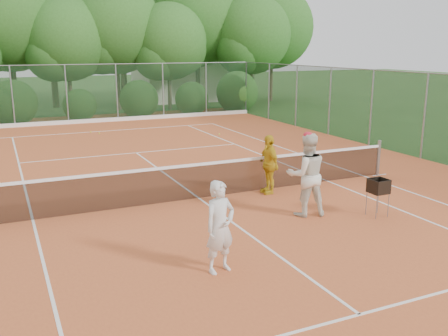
{
  "coord_description": "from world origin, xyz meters",
  "views": [
    {
      "loc": [
        -4.61,
        -11.64,
        3.9
      ],
      "look_at": [
        0.16,
        -1.2,
        1.1
      ],
      "focal_mm": 40.0,
      "sensor_mm": 36.0,
      "label": 1
    }
  ],
  "objects_px": {
    "player_white": "(220,227)",
    "ball_hopper": "(379,187)",
    "player_yellow": "(269,164)",
    "player_center_grp": "(306,175)"
  },
  "relations": [
    {
      "from": "player_white",
      "to": "ball_hopper",
      "type": "bearing_deg",
      "value": 0.25
    },
    {
      "from": "player_yellow",
      "to": "ball_hopper",
      "type": "height_order",
      "value": "player_yellow"
    },
    {
      "from": "player_white",
      "to": "player_center_grp",
      "type": "height_order",
      "value": "player_center_grp"
    },
    {
      "from": "player_white",
      "to": "player_yellow",
      "type": "relative_size",
      "value": 1.03
    },
    {
      "from": "player_yellow",
      "to": "ball_hopper",
      "type": "distance_m",
      "value": 3.06
    },
    {
      "from": "player_yellow",
      "to": "ball_hopper",
      "type": "xyz_separation_m",
      "value": [
        1.38,
        -2.73,
        -0.09
      ]
    },
    {
      "from": "player_yellow",
      "to": "player_white",
      "type": "bearing_deg",
      "value": -36.65
    },
    {
      "from": "player_white",
      "to": "ball_hopper",
      "type": "distance_m",
      "value": 4.72
    },
    {
      "from": "player_center_grp",
      "to": "ball_hopper",
      "type": "relative_size",
      "value": 2.22
    },
    {
      "from": "player_white",
      "to": "player_yellow",
      "type": "height_order",
      "value": "player_white"
    }
  ]
}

